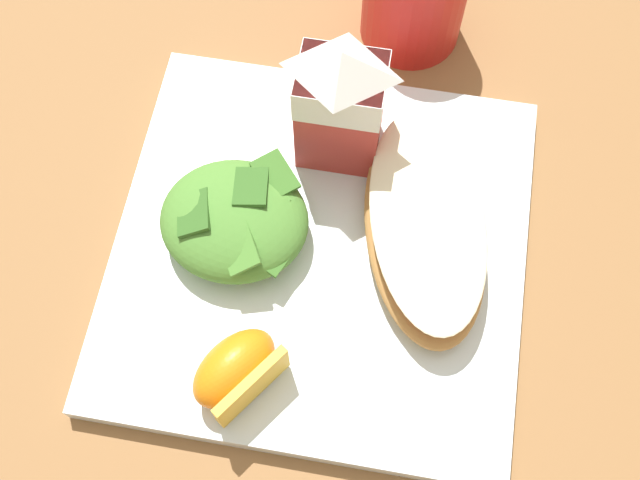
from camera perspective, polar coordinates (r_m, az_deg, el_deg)
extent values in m
plane|color=olive|center=(0.55, 0.00, -1.08)|extent=(3.00, 3.00, 0.00)
cube|color=silver|center=(0.55, 0.00, -0.76)|extent=(0.28, 0.28, 0.02)
ellipsoid|color=#B77F42|center=(0.53, 7.59, 0.81)|extent=(0.12, 0.18, 0.03)
ellipsoid|color=maroon|center=(0.52, 7.73, 1.29)|extent=(0.11, 0.17, 0.01)
ellipsoid|color=beige|center=(0.52, 7.83, 1.62)|extent=(0.11, 0.18, 0.01)
ellipsoid|color=#4C8433|center=(0.53, -6.30, 1.18)|extent=(0.10, 0.09, 0.04)
cube|color=#336023|center=(0.52, -9.19, 1.96)|extent=(0.03, 0.04, 0.01)
cube|color=#3D7028|center=(0.51, -4.03, -0.78)|extent=(0.04, 0.03, 0.01)
cube|color=#3D7028|center=(0.52, -3.28, 4.74)|extent=(0.04, 0.04, 0.01)
cube|color=#4C8433|center=(0.52, -4.16, 2.40)|extent=(0.04, 0.04, 0.01)
cube|color=#4C8433|center=(0.50, -5.90, -0.56)|extent=(0.03, 0.04, 0.01)
cube|color=#3D7028|center=(0.52, -6.38, 2.23)|extent=(0.04, 0.04, 0.01)
cube|color=#336023|center=(0.52, -5.05, 3.87)|extent=(0.03, 0.03, 0.01)
cube|color=#B7332D|center=(0.54, 1.42, 9.27)|extent=(0.06, 0.04, 0.09)
cube|color=white|center=(0.51, 1.50, 11.17)|extent=(0.06, 0.04, 0.03)
pyramid|color=white|center=(0.49, 1.57, 12.77)|extent=(0.06, 0.04, 0.02)
ellipsoid|color=orange|center=(0.49, -6.25, -9.24)|extent=(0.06, 0.07, 0.04)
cube|color=gold|center=(0.49, -4.96, -10.57)|extent=(0.04, 0.05, 0.03)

